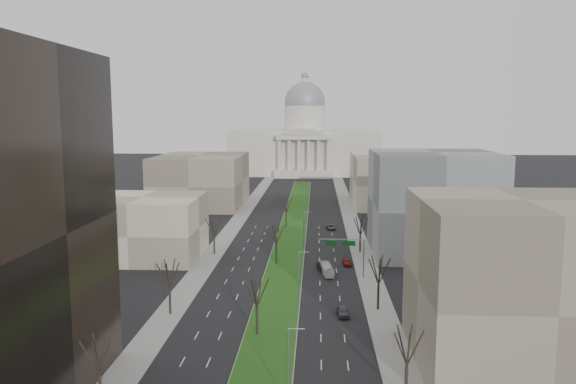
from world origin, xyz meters
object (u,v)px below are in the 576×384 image
(car_black, at_px, (322,266))
(car_grey_far, at_px, (331,227))
(car_red, at_px, (347,262))
(box_van, at_px, (327,269))
(car_grey_near, at_px, (343,311))

(car_black, xyz_separation_m, car_grey_far, (2.88, 42.34, -0.14))
(car_red, relative_size, box_van, 0.58)
(car_grey_near, distance_m, car_grey_far, 69.60)
(car_grey_near, relative_size, car_red, 0.98)
(car_red, bearing_deg, car_black, -147.12)
(car_grey_near, xyz_separation_m, car_black, (-3.15, 27.26, 0.05))
(car_grey_near, xyz_separation_m, car_red, (2.35, 31.22, -0.10))
(car_grey_near, bearing_deg, car_black, 90.35)
(car_grey_far, bearing_deg, box_van, -100.72)
(car_red, xyz_separation_m, box_van, (-4.53, -7.33, 0.43))
(car_red, distance_m, box_van, 8.63)
(car_grey_near, relative_size, car_black, 0.91)
(car_grey_far, relative_size, box_van, 0.62)
(car_grey_far, height_order, box_van, box_van)
(box_van, bearing_deg, car_red, 49.98)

